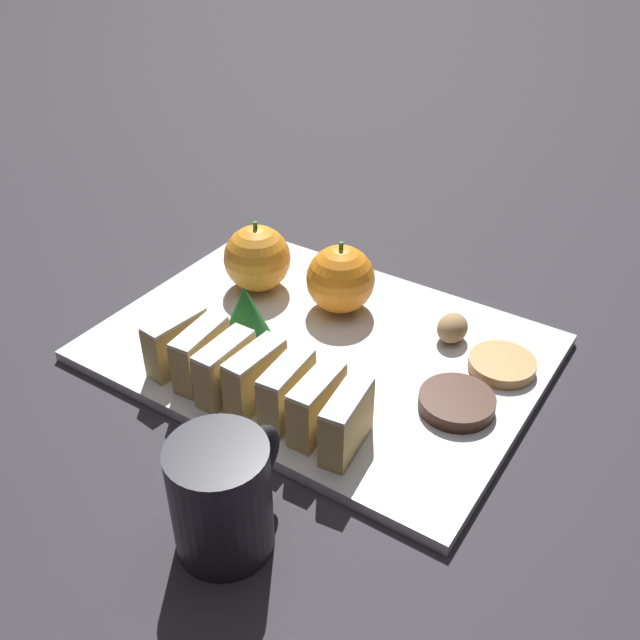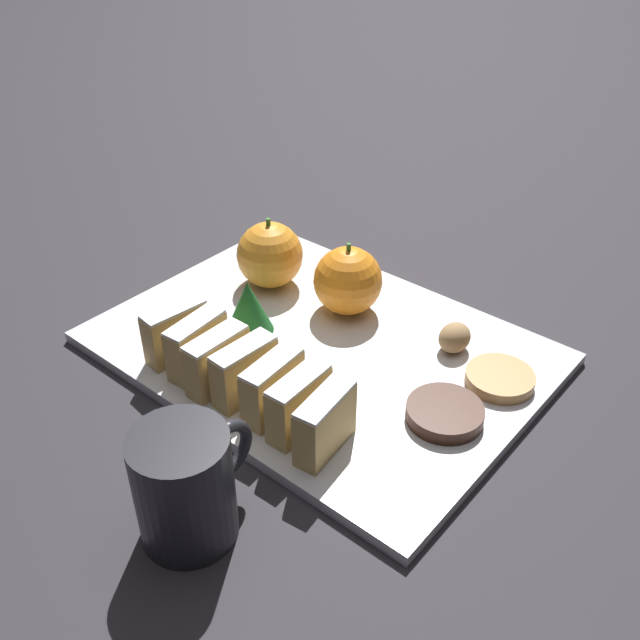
{
  "view_description": "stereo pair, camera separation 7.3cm",
  "coord_description": "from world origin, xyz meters",
  "px_view_note": "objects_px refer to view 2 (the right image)",
  "views": [
    {
      "loc": [
        -0.51,
        -0.33,
        0.46
      ],
      "look_at": [
        0.0,
        0.0,
        0.04
      ],
      "focal_mm": 40.0,
      "sensor_mm": 36.0,
      "label": 1
    },
    {
      "loc": [
        -0.46,
        -0.39,
        0.46
      ],
      "look_at": [
        0.0,
        0.0,
        0.04
      ],
      "focal_mm": 40.0,
      "sensor_mm": 36.0,
      "label": 2
    }
  ],
  "objects_px": {
    "orange_near": "(270,255)",
    "coffee_mug": "(186,485)",
    "walnut": "(455,338)",
    "chocolate_cookie": "(445,413)",
    "orange_far": "(348,281)"
  },
  "relations": [
    {
      "from": "orange_far",
      "to": "chocolate_cookie",
      "type": "distance_m",
      "value": 0.2
    },
    {
      "from": "walnut",
      "to": "coffee_mug",
      "type": "height_order",
      "value": "coffee_mug"
    },
    {
      "from": "orange_near",
      "to": "orange_far",
      "type": "relative_size",
      "value": 1.02
    },
    {
      "from": "orange_near",
      "to": "coffee_mug",
      "type": "distance_m",
      "value": 0.36
    },
    {
      "from": "orange_near",
      "to": "chocolate_cookie",
      "type": "relative_size",
      "value": 1.19
    },
    {
      "from": "chocolate_cookie",
      "to": "orange_near",
      "type": "bearing_deg",
      "value": 76.24
    },
    {
      "from": "orange_near",
      "to": "chocolate_cookie",
      "type": "distance_m",
      "value": 0.3
    },
    {
      "from": "orange_near",
      "to": "walnut",
      "type": "xyz_separation_m",
      "value": [
        0.03,
        -0.24,
        -0.02
      ]
    },
    {
      "from": "orange_near",
      "to": "walnut",
      "type": "height_order",
      "value": "orange_near"
    },
    {
      "from": "orange_near",
      "to": "walnut",
      "type": "bearing_deg",
      "value": -83.43
    },
    {
      "from": "orange_near",
      "to": "orange_far",
      "type": "xyz_separation_m",
      "value": [
        0.01,
        -0.1,
        -0.0
      ]
    },
    {
      "from": "chocolate_cookie",
      "to": "coffee_mug",
      "type": "bearing_deg",
      "value": 158.24
    },
    {
      "from": "chocolate_cookie",
      "to": "orange_far",
      "type": "bearing_deg",
      "value": 64.98
    },
    {
      "from": "orange_far",
      "to": "walnut",
      "type": "bearing_deg",
      "value": -84.51
    },
    {
      "from": "orange_near",
      "to": "walnut",
      "type": "distance_m",
      "value": 0.24
    }
  ]
}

